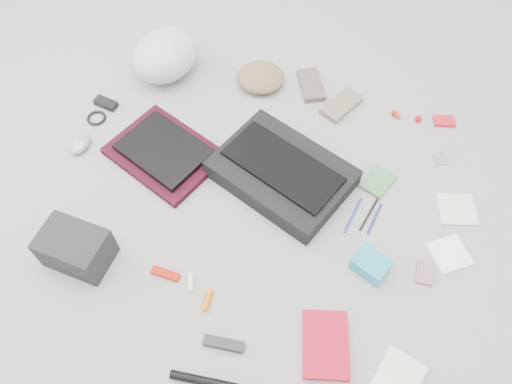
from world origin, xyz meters
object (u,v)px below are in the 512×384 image
(laptop, at_px, (164,149))
(bike_helmet, at_px, (165,55))
(accordion_wallet, at_px, (371,265))
(book_red, at_px, (326,344))
(messenger_bag, at_px, (282,173))
(camera_bag, at_px, (76,248))

(laptop, height_order, bike_helmet, bike_helmet)
(bike_helmet, distance_m, accordion_wallet, 1.22)
(book_red, bearing_deg, accordion_wallet, 59.91)
(accordion_wallet, bearing_deg, laptop, -172.63)
(messenger_bag, bearing_deg, laptop, -154.77)
(laptop, bearing_deg, accordion_wallet, 6.54)
(book_red, relative_size, accordion_wallet, 1.88)
(laptop, height_order, book_red, laptop)
(camera_bag, bearing_deg, bike_helmet, 98.13)
(bike_helmet, xyz_separation_m, book_red, (0.94, -0.96, -0.08))
(messenger_bag, xyz_separation_m, laptop, (-0.46, -0.03, -0.00))
(camera_bag, xyz_separation_m, accordion_wallet, (0.95, 0.26, -0.04))
(book_red, height_order, accordion_wallet, accordion_wallet)
(camera_bag, relative_size, accordion_wallet, 1.91)
(laptop, xyz_separation_m, bike_helmet, (-0.17, 0.43, 0.06))
(camera_bag, height_order, book_red, camera_bag)
(messenger_bag, xyz_separation_m, accordion_wallet, (0.39, -0.26, -0.01))
(camera_bag, bearing_deg, messenger_bag, 46.47)
(messenger_bag, height_order, laptop, messenger_bag)
(bike_helmet, bearing_deg, messenger_bag, -16.29)
(laptop, distance_m, camera_bag, 0.50)
(messenger_bag, height_order, bike_helmet, bike_helmet)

